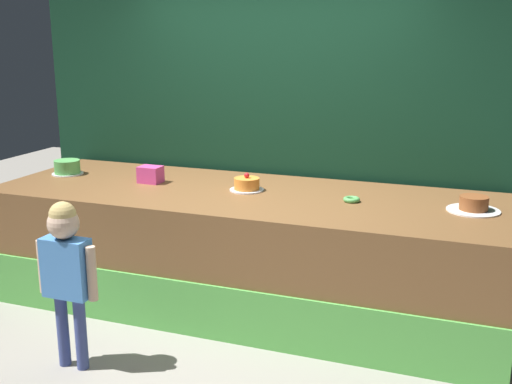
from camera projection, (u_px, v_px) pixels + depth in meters
name	position (u px, v px, depth m)	size (l,w,h in m)	color
ground_plane	(210.00, 338.00, 4.38)	(12.00, 12.00, 0.00)	gray
stage_platform	(244.00, 248.00, 4.88)	(3.92, 1.37, 0.90)	brown
curtain_backdrop	(277.00, 97.00, 5.31)	(4.49, 0.08, 3.11)	#113823
child_figure	(66.00, 263.00, 3.84)	(0.42, 0.19, 1.10)	#3F4C8C
pink_box	(150.00, 174.00, 5.07)	(0.18, 0.14, 0.13)	#E14699
donut	(352.00, 199.00, 4.49)	(0.12, 0.12, 0.03)	#59B259
cake_left	(67.00, 167.00, 5.37)	(0.27, 0.27, 0.12)	white
cake_center	(247.00, 184.00, 4.81)	(0.27, 0.27, 0.14)	silver
cake_right	(474.00, 205.00, 4.25)	(0.36, 0.36, 0.10)	white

